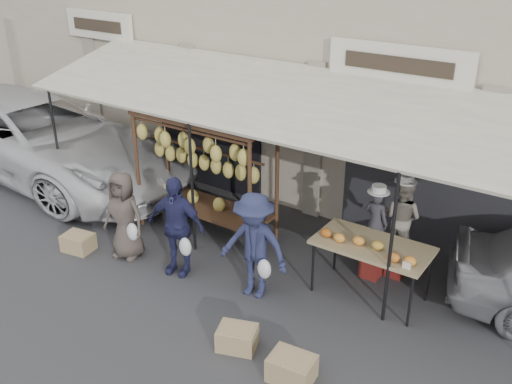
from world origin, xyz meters
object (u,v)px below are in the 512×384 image
at_px(crate_far, 78,242).
at_px(customer_mid, 176,226).
at_px(vendor_right, 402,218).
at_px(van, 30,117).
at_px(produce_table, 371,247).
at_px(customer_left, 124,216).
at_px(crate_near_b, 292,368).
at_px(customer_right, 254,246).
at_px(vendor_left, 376,222).
at_px(crate_near_a, 237,338).
at_px(banana_rack, 202,155).

bearing_deg(crate_far, customer_mid, 14.61).
xyz_separation_m(vendor_right, van, (-8.63, -0.44, 0.21)).
distance_m(produce_table, customer_left, 4.07).
height_order(vendor_right, crate_near_b, vendor_right).
distance_m(customer_right, van, 7.17).
height_order(produce_table, vendor_left, vendor_left).
relative_size(vendor_right, customer_right, 0.76).
distance_m(customer_mid, crate_near_a, 2.24).
bearing_deg(customer_left, crate_near_b, -23.17).
bearing_deg(crate_near_a, vendor_right, 69.57).
xyz_separation_m(banana_rack, customer_left, (-0.63, -1.32, -0.80)).
xyz_separation_m(produce_table, customer_right, (-1.46, -0.91, -0.03)).
height_order(customer_right, crate_far, customer_right).
bearing_deg(produce_table, banana_rack, 178.06).
bearing_deg(crate_near_a, customer_right, 114.38).
bearing_deg(customer_right, crate_far, -175.62).
relative_size(banana_rack, customer_left, 1.70).
bearing_deg(produce_table, crate_near_b, -90.88).
xyz_separation_m(vendor_left, vendor_right, (0.32, 0.25, 0.07)).
relative_size(vendor_right, customer_left, 0.84).
relative_size(vendor_left, van, 0.18).
distance_m(produce_table, vendor_left, 0.61).
distance_m(produce_table, customer_mid, 3.04).
height_order(vendor_left, customer_mid, customer_mid).
height_order(vendor_left, customer_left, customer_left).
height_order(customer_mid, crate_near_a, customer_mid).
distance_m(customer_left, customer_mid, 1.05).
bearing_deg(crate_near_b, customer_mid, 159.24).
height_order(customer_mid, crate_far, customer_mid).
bearing_deg(customer_right, crate_near_a, -72.70).
height_order(customer_left, crate_near_b, customer_left).
bearing_deg(crate_near_b, crate_far, 172.99).
bearing_deg(customer_right, produce_table, 24.83).
bearing_deg(customer_left, vendor_left, 16.25).
distance_m(crate_near_a, crate_near_b, 0.91).
xyz_separation_m(vendor_left, crate_far, (-4.53, -2.14, -0.82)).
height_order(vendor_left, crate_far, vendor_left).
xyz_separation_m(customer_mid, van, (-5.66, 1.46, 0.42)).
bearing_deg(vendor_left, banana_rack, 17.35).
xyz_separation_m(banana_rack, van, (-5.25, 0.27, -0.31)).
bearing_deg(crate_near_a, van, 162.21).
xyz_separation_m(vendor_right, customer_left, (-4.01, -2.02, -0.28)).
relative_size(banana_rack, customer_right, 1.54).
bearing_deg(vendor_right, customer_right, 55.79).
height_order(vendor_right, customer_mid, vendor_right).
bearing_deg(produce_table, crate_near_a, -114.64).
bearing_deg(vendor_left, produce_table, 117.23).
bearing_deg(banana_rack, vendor_right, 11.82).
height_order(customer_mid, customer_right, customer_right).
bearing_deg(vendor_right, crate_near_a, 77.94).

